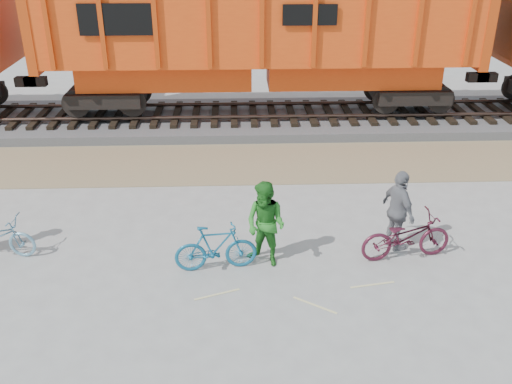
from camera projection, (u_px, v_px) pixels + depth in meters
ground at (268, 270)px, 11.50m from camera, size 120.00×120.00×0.00m
gravel_strip at (257, 163)px, 16.44m from camera, size 120.00×3.00×0.02m
ballast_bed at (253, 119)px, 19.53m from camera, size 120.00×4.00×0.30m
track at (253, 110)px, 19.38m from camera, size 120.00×2.60×0.24m
hopper_car_center at (259, 34)px, 18.28m from camera, size 14.00×3.13×4.65m
bicycle_teal at (216, 248)px, 11.32m from camera, size 1.69×0.65×0.99m
bicycle_maroon at (406, 236)px, 11.70m from camera, size 1.99×0.95×1.00m
person_man at (266, 224)px, 11.36m from camera, size 1.10×1.05×1.79m
person_woman at (398, 211)px, 11.89m from camera, size 0.75×1.13×1.78m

